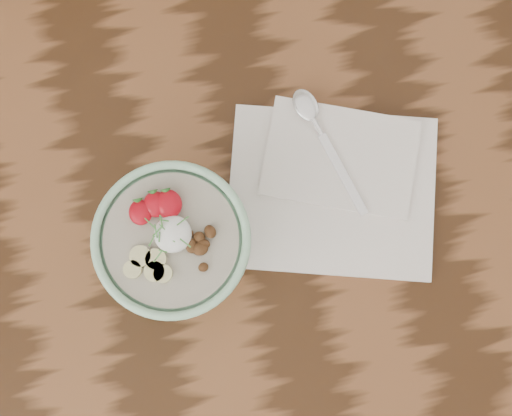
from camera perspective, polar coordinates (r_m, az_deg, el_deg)
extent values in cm
cube|color=#351D0D|center=(102.46, 0.89, 0.24)|extent=(160.00, 90.00, 4.00)
cylinder|color=#A1D8B0|center=(99.67, -6.14, -3.10)|extent=(8.86, 8.86, 1.27)
torus|color=#A1D8B0|center=(89.45, -6.84, -2.52)|extent=(20.14, 20.14, 1.16)
cylinder|color=#BCB49B|center=(90.07, -6.79, -2.56)|extent=(17.08, 17.08, 1.05)
ellipsoid|color=white|center=(88.68, -6.67, -2.09)|extent=(4.71, 4.71, 2.59)
ellipsoid|color=#AB0714|center=(89.50, -8.04, 0.30)|extent=(3.02, 3.32, 1.66)
cone|color=#286623|center=(89.45, -8.23, 1.17)|extent=(1.40, 1.03, 1.52)
ellipsoid|color=#AB0714|center=(89.20, -7.00, 0.32)|extent=(3.36, 3.70, 1.85)
cone|color=#286623|center=(89.17, -7.22, 1.29)|extent=(1.40, 1.03, 1.52)
ellipsoid|color=#AB0714|center=(89.66, -9.23, -0.35)|extent=(2.95, 3.25, 1.62)
cone|color=#286623|center=(89.59, -9.42, 0.50)|extent=(1.40, 1.03, 1.52)
cylinder|color=beige|center=(89.54, -9.85, -4.86)|extent=(2.29, 2.29, 0.70)
cylinder|color=beige|center=(89.11, -8.13, -5.05)|extent=(2.59, 2.59, 0.70)
cylinder|color=beige|center=(89.50, -9.24, -3.82)|extent=(2.68, 2.68, 0.70)
cylinder|color=beige|center=(89.18, -8.02, -4.07)|extent=(2.62, 2.62, 0.70)
cylinder|color=beige|center=(88.95, -7.45, -5.22)|extent=(2.36, 2.36, 0.70)
ellipsoid|color=#543118|center=(88.38, -4.48, -3.27)|extent=(2.01, 1.73, 1.12)
ellipsoid|color=#543118|center=(88.43, -4.23, -4.74)|extent=(1.36, 1.23, 0.80)
ellipsoid|color=#543118|center=(88.93, -5.44, -2.08)|extent=(1.56, 1.55, 0.90)
ellipsoid|color=#543118|center=(88.54, -4.20, -2.86)|extent=(1.98, 1.78, 1.09)
ellipsoid|color=#543118|center=(88.71, -4.56, -2.36)|extent=(2.11, 2.10, 1.12)
ellipsoid|color=#543118|center=(88.59, -3.70, -1.90)|extent=(1.79, 2.03, 1.36)
ellipsoid|color=#543118|center=(88.54, -5.19, -3.03)|extent=(1.73, 2.09, 0.99)
cylinder|color=#478F3C|center=(87.53, -6.80, -2.52)|extent=(0.93, 0.91, 0.22)
cylinder|color=#478F3C|center=(87.94, -7.60, -1.00)|extent=(0.20, 1.42, 0.23)
cylinder|color=#478F3C|center=(87.30, -5.67, -2.80)|extent=(1.23, 1.40, 0.24)
cylinder|color=#478F3C|center=(87.63, -5.88, -1.03)|extent=(1.72, 0.92, 0.24)
cylinder|color=#478F3C|center=(87.79, -7.41, -1.61)|extent=(0.92, 1.24, 0.23)
cylinder|color=#478F3C|center=(87.90, -7.39, -0.98)|extent=(1.23, 0.65, 0.22)
cylinder|color=#478F3C|center=(87.52, -7.46, -3.44)|extent=(1.04, 0.64, 0.22)
cylinder|color=#478F3C|center=(87.82, -8.34, -2.62)|extent=(1.06, 1.21, 0.23)
cylinder|color=#478F3C|center=(87.87, -8.01, -1.84)|extent=(0.24, 1.74, 0.24)
cylinder|color=#478F3C|center=(87.85, -7.93, -1.89)|extent=(1.33, 1.00, 0.23)
cylinder|color=#478F3C|center=(87.55, -7.83, -3.82)|extent=(1.44, 1.32, 0.24)
cylinder|color=#478F3C|center=(87.74, -7.74, -2.30)|extent=(0.52, 1.27, 0.22)
cylinder|color=#478F3C|center=(88.10, -8.50, -1.20)|extent=(1.13, 1.58, 0.24)
cube|color=white|center=(100.71, 6.07, 1.26)|extent=(34.17, 30.44, 1.11)
cube|color=white|center=(100.87, 6.77, 4.03)|extent=(24.92, 21.33, 0.66)
cube|color=silver|center=(99.89, 6.97, 2.68)|extent=(4.45, 12.51, 0.38)
cylinder|color=silver|center=(100.89, 4.83, 6.66)|extent=(1.60, 3.38, 0.77)
ellipsoid|color=silver|center=(101.40, 4.00, 8.22)|extent=(4.55, 5.74, 1.05)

